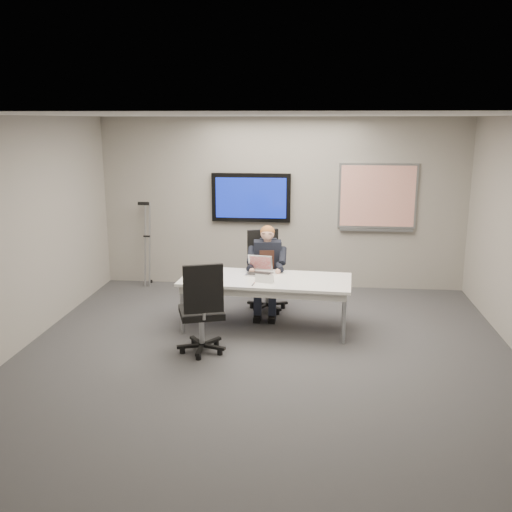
# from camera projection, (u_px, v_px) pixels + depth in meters

# --- Properties ---
(floor) EXTENTS (6.00, 6.00, 0.02)m
(floor) POSITION_uv_depth(u_px,v_px,m) (266.00, 356.00, 6.82)
(floor) COLOR #363639
(floor) RESTS_ON ground
(ceiling) EXTENTS (6.00, 6.00, 0.02)m
(ceiling) POSITION_uv_depth(u_px,v_px,m) (267.00, 115.00, 6.16)
(ceiling) COLOR silver
(ceiling) RESTS_ON wall_back
(wall_back) EXTENTS (6.00, 0.02, 2.80)m
(wall_back) POSITION_uv_depth(u_px,v_px,m) (282.00, 204.00, 9.39)
(wall_back) COLOR #9B958C
(wall_back) RESTS_ON ground
(wall_front) EXTENTS (6.00, 0.02, 2.80)m
(wall_front) POSITION_uv_depth(u_px,v_px,m) (225.00, 340.00, 3.59)
(wall_front) COLOR #9B958C
(wall_front) RESTS_ON ground
(wall_left) EXTENTS (0.02, 6.00, 2.80)m
(wall_left) POSITION_uv_depth(u_px,v_px,m) (16.00, 236.00, 6.79)
(wall_left) COLOR #9B958C
(wall_left) RESTS_ON ground
(conference_table) EXTENTS (2.30, 1.08, 0.69)m
(conference_table) POSITION_uv_depth(u_px,v_px,m) (266.00, 284.00, 7.61)
(conference_table) COLOR white
(conference_table) RESTS_ON ground
(tv_display) EXTENTS (1.30, 0.09, 0.80)m
(tv_display) POSITION_uv_depth(u_px,v_px,m) (251.00, 198.00, 9.37)
(tv_display) COLOR black
(tv_display) RESTS_ON wall_back
(whiteboard) EXTENTS (1.25, 0.08, 1.10)m
(whiteboard) POSITION_uv_depth(u_px,v_px,m) (378.00, 197.00, 9.18)
(whiteboard) COLOR #9A9DA2
(whiteboard) RESTS_ON wall_back
(office_chair_far) EXTENTS (0.73, 0.73, 1.17)m
(office_chair_far) POSITION_uv_depth(u_px,v_px,m) (267.00, 285.00, 8.42)
(office_chair_far) COLOR black
(office_chair_far) RESTS_ON ground
(office_chair_near) EXTENTS (0.69, 0.69, 1.15)m
(office_chair_near) POSITION_uv_depth(u_px,v_px,m) (202.00, 325.00, 6.81)
(office_chair_near) COLOR black
(office_chair_near) RESTS_ON ground
(seated_person) EXTENTS (0.42, 0.72, 1.28)m
(seated_person) POSITION_uv_depth(u_px,v_px,m) (266.00, 280.00, 8.14)
(seated_person) COLOR #202435
(seated_person) RESTS_ON office_chair_far
(crutch) EXTENTS (0.40, 0.59, 1.51)m
(crutch) POSITION_uv_depth(u_px,v_px,m) (147.00, 242.00, 9.58)
(crutch) COLOR #9B9DA2
(crutch) RESTS_ON ground
(laptop) EXTENTS (0.38, 0.38, 0.24)m
(laptop) POSITION_uv_depth(u_px,v_px,m) (260.00, 269.00, 7.80)
(laptop) COLOR #B1B1B3
(laptop) RESTS_ON conference_table
(name_tent) EXTENTS (0.26, 0.12, 0.10)m
(name_tent) POSITION_uv_depth(u_px,v_px,m) (264.00, 278.00, 7.40)
(name_tent) COLOR silver
(name_tent) RESTS_ON conference_table
(pen) EXTENTS (0.03, 0.13, 0.01)m
(pen) POSITION_uv_depth(u_px,v_px,m) (253.00, 284.00, 7.30)
(pen) COLOR black
(pen) RESTS_ON conference_table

